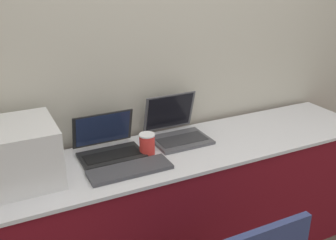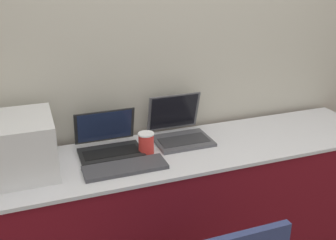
{
  "view_description": "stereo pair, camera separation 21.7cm",
  "coord_description": "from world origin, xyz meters",
  "px_view_note": "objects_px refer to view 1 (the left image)",
  "views": [
    {
      "loc": [
        -1.03,
        -1.5,
        1.78
      ],
      "look_at": [
        -0.14,
        0.3,
        0.97
      ],
      "focal_mm": 42.0,
      "sensor_mm": 36.0,
      "label": 1
    },
    {
      "loc": [
        -0.83,
        -1.59,
        1.78
      ],
      "look_at": [
        -0.14,
        0.3,
        0.97
      ],
      "focal_mm": 42.0,
      "sensor_mm": 36.0,
      "label": 2
    }
  ],
  "objects_px": {
    "coffee_cup": "(147,144)",
    "printer": "(17,151)",
    "external_keyboard": "(130,170)",
    "laptop_left": "(108,146)",
    "laptop_right": "(177,129)"
  },
  "relations": [
    {
      "from": "coffee_cup",
      "to": "printer",
      "type": "bearing_deg",
      "value": 178.61
    },
    {
      "from": "external_keyboard",
      "to": "coffee_cup",
      "type": "height_order",
      "value": "coffee_cup"
    },
    {
      "from": "laptop_left",
      "to": "laptop_right",
      "type": "height_order",
      "value": "laptop_right"
    },
    {
      "from": "printer",
      "to": "laptop_right",
      "type": "bearing_deg",
      "value": 6.3
    },
    {
      "from": "printer",
      "to": "laptop_left",
      "type": "bearing_deg",
      "value": 9.8
    },
    {
      "from": "laptop_left",
      "to": "laptop_right",
      "type": "xyz_separation_m",
      "value": [
        0.44,
        0.02,
        0.01
      ]
    },
    {
      "from": "coffee_cup",
      "to": "laptop_left",
      "type": "bearing_deg",
      "value": 152.81
    },
    {
      "from": "laptop_left",
      "to": "coffee_cup",
      "type": "xyz_separation_m",
      "value": [
        0.19,
        -0.1,
        0.01
      ]
    },
    {
      "from": "laptop_left",
      "to": "external_keyboard",
      "type": "height_order",
      "value": "laptop_left"
    },
    {
      "from": "printer",
      "to": "coffee_cup",
      "type": "xyz_separation_m",
      "value": [
        0.66,
        -0.02,
        -0.09
      ]
    },
    {
      "from": "laptop_left",
      "to": "external_keyboard",
      "type": "xyz_separation_m",
      "value": [
        0.03,
        -0.24,
        -0.04
      ]
    },
    {
      "from": "coffee_cup",
      "to": "external_keyboard",
      "type": "bearing_deg",
      "value": -138.24
    },
    {
      "from": "coffee_cup",
      "to": "laptop_right",
      "type": "bearing_deg",
      "value": 25.4
    },
    {
      "from": "printer",
      "to": "external_keyboard",
      "type": "bearing_deg",
      "value": -17.24
    },
    {
      "from": "laptop_right",
      "to": "coffee_cup",
      "type": "height_order",
      "value": "laptop_right"
    }
  ]
}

